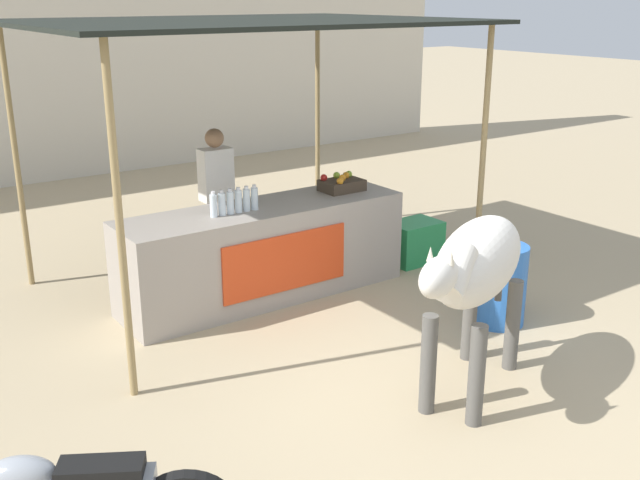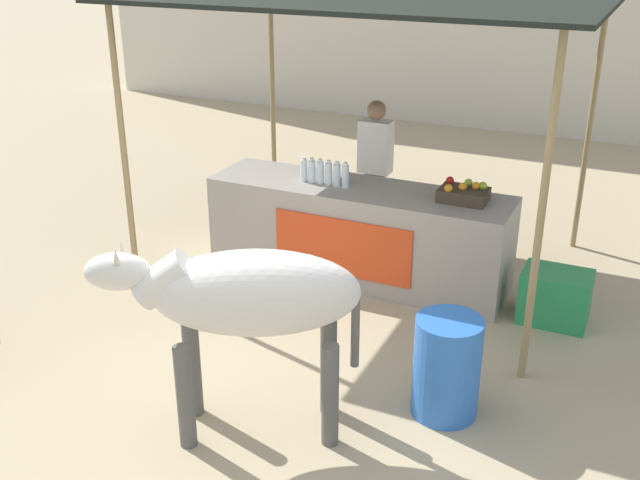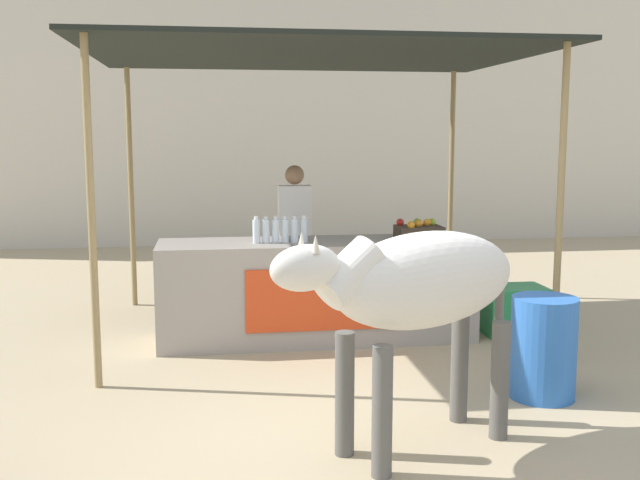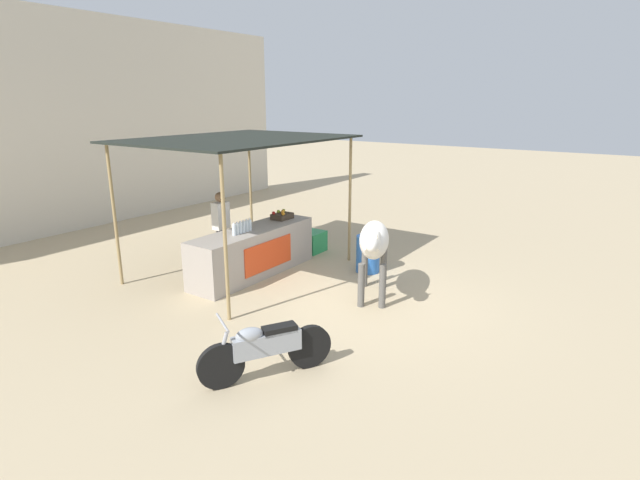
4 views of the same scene
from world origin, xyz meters
The scene contains 10 objects.
ground_plane centered at (0.00, 0.00, 0.00)m, with size 60.00×60.00×0.00m, color tan.
building_wall_far centered at (0.00, 8.82, 2.85)m, with size 16.00×0.50×5.69m, color beige.
stall_counter centered at (0.00, 2.20, 0.48)m, with size 3.00×0.82×0.96m.
stall_awning centered at (0.00, 2.50, 2.64)m, with size 4.20×3.20×2.75m.
water_bottle_row centered at (-0.35, 2.15, 1.07)m, with size 0.52×0.07×0.25m.
fruit_crate centered at (1.02, 2.25, 1.03)m, with size 0.44×0.32×0.18m.
vendor_behind_counter centered at (-0.12, 2.95, 0.85)m, with size 0.34×0.22×1.65m.
cooler_box centered at (1.96, 2.10, 0.24)m, with size 0.60×0.44×0.48m, color #268C4C.
water_barrel centered at (1.46, 0.35, 0.38)m, with size 0.49×0.49×0.77m, color blue.
cow centered at (0.27, -0.42, 1.03)m, with size 1.79×1.13×1.44m.
Camera 1 is at (-3.70, -4.01, 2.97)m, focal length 42.00 mm.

